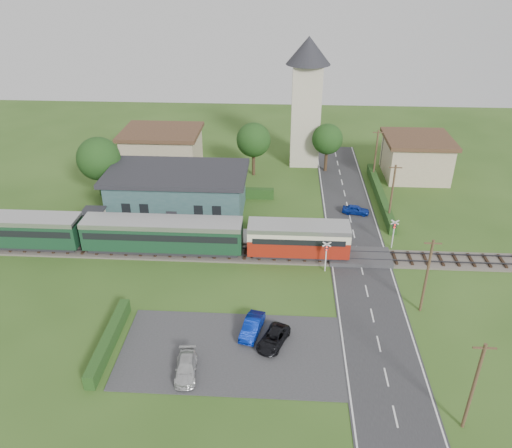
# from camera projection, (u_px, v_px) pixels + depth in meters

# --- Properties ---
(ground) EXTENTS (120.00, 120.00, 0.00)m
(ground) POSITION_uv_depth(u_px,v_px,m) (259.00, 266.00, 48.86)
(ground) COLOR #2D4C19
(railway_track) EXTENTS (76.00, 3.20, 0.49)m
(railway_track) POSITION_uv_depth(u_px,v_px,m) (260.00, 255.00, 50.56)
(railway_track) COLOR #4C443D
(railway_track) RESTS_ON ground
(road) EXTENTS (6.00, 70.00, 0.05)m
(road) POSITION_uv_depth(u_px,v_px,m) (362.00, 270.00, 48.33)
(road) COLOR #28282B
(road) RESTS_ON ground
(car_park) EXTENTS (17.00, 9.00, 0.08)m
(car_park) POSITION_uv_depth(u_px,v_px,m) (231.00, 351.00, 38.40)
(car_park) COLOR #333335
(car_park) RESTS_ON ground
(crossing_deck) EXTENTS (6.20, 3.40, 0.45)m
(crossing_deck) POSITION_uv_depth(u_px,v_px,m) (359.00, 257.00, 49.98)
(crossing_deck) COLOR #333335
(crossing_deck) RESTS_ON ground
(platform) EXTENTS (30.00, 3.00, 0.45)m
(platform) POSITION_uv_depth(u_px,v_px,m) (169.00, 235.00, 53.84)
(platform) COLOR gray
(platform) RESTS_ON ground
(equipment_hut) EXTENTS (2.30, 2.30, 2.55)m
(equipment_hut) POSITION_uv_depth(u_px,v_px,m) (95.00, 221.00, 53.54)
(equipment_hut) COLOR beige
(equipment_hut) RESTS_ON platform
(station_building) EXTENTS (16.00, 9.00, 5.30)m
(station_building) POSITION_uv_depth(u_px,v_px,m) (178.00, 192.00, 57.75)
(station_building) COLOR #3F5E5F
(station_building) RESTS_ON ground
(train) EXTENTS (43.20, 2.90, 3.40)m
(train) POSITION_uv_depth(u_px,v_px,m) (132.00, 233.00, 50.26)
(train) COLOR #232328
(train) RESTS_ON ground
(church_tower) EXTENTS (6.00, 6.00, 17.60)m
(church_tower) POSITION_uv_depth(u_px,v_px,m) (307.00, 93.00, 68.28)
(church_tower) COLOR beige
(church_tower) RESTS_ON ground
(house_west) EXTENTS (10.80, 8.80, 5.50)m
(house_west) POSITION_uv_depth(u_px,v_px,m) (163.00, 149.00, 70.25)
(house_west) COLOR tan
(house_west) RESTS_ON ground
(house_east) EXTENTS (8.80, 8.80, 5.50)m
(house_east) POSITION_uv_depth(u_px,v_px,m) (416.00, 156.00, 67.53)
(house_east) COLOR tan
(house_east) RESTS_ON ground
(hedge_carpark) EXTENTS (0.80, 9.00, 1.20)m
(hedge_carpark) POSITION_uv_depth(u_px,v_px,m) (109.00, 340.00, 38.63)
(hedge_carpark) COLOR #193814
(hedge_carpark) RESTS_ON ground
(hedge_roadside) EXTENTS (0.80, 18.00, 1.20)m
(hedge_roadside) POSITION_uv_depth(u_px,v_px,m) (380.00, 195.00, 61.87)
(hedge_roadside) COLOR #193814
(hedge_roadside) RESTS_ON ground
(hedge_station) EXTENTS (22.00, 0.80, 1.30)m
(hedge_station) POSITION_uv_depth(u_px,v_px,m) (186.00, 192.00, 62.67)
(hedge_station) COLOR #193814
(hedge_station) RESTS_ON ground
(tree_a) EXTENTS (5.20, 5.20, 8.00)m
(tree_a) POSITION_uv_depth(u_px,v_px,m) (99.00, 159.00, 59.63)
(tree_a) COLOR #332316
(tree_a) RESTS_ON ground
(tree_b) EXTENTS (4.60, 4.60, 7.34)m
(tree_b) POSITION_uv_depth(u_px,v_px,m) (254.00, 140.00, 66.75)
(tree_b) COLOR #332316
(tree_b) RESTS_ON ground
(tree_c) EXTENTS (4.20, 4.20, 6.78)m
(tree_c) POSITION_uv_depth(u_px,v_px,m) (327.00, 139.00, 68.15)
(tree_c) COLOR #332316
(tree_c) RESTS_ON ground
(utility_pole_a) EXTENTS (1.40, 0.22, 7.00)m
(utility_pole_a) POSITION_uv_depth(u_px,v_px,m) (474.00, 386.00, 30.60)
(utility_pole_a) COLOR #473321
(utility_pole_a) RESTS_ON ground
(utility_pole_b) EXTENTS (1.40, 0.22, 7.00)m
(utility_pole_b) POSITION_uv_depth(u_px,v_px,m) (427.00, 275.00, 41.12)
(utility_pole_b) COLOR #473321
(utility_pole_b) RESTS_ON ground
(utility_pole_c) EXTENTS (1.40, 0.22, 7.00)m
(utility_pole_c) POSITION_uv_depth(u_px,v_px,m) (392.00, 193.00, 55.16)
(utility_pole_c) COLOR #473321
(utility_pole_c) RESTS_ON ground
(utility_pole_d) EXTENTS (1.40, 0.22, 7.00)m
(utility_pole_d) POSITION_uv_depth(u_px,v_px,m) (376.00, 155.00, 65.68)
(utility_pole_d) COLOR #473321
(utility_pole_d) RESTS_ON ground
(crossing_signal_near) EXTENTS (0.84, 0.28, 3.28)m
(crossing_signal_near) POSITION_uv_depth(u_px,v_px,m) (326.00, 252.00, 47.15)
(crossing_signal_near) COLOR silver
(crossing_signal_near) RESTS_ON ground
(crossing_signal_far) EXTENTS (0.84, 0.28, 3.28)m
(crossing_signal_far) POSITION_uv_depth(u_px,v_px,m) (394.00, 230.00, 50.98)
(crossing_signal_far) COLOR silver
(crossing_signal_far) RESTS_ON ground
(streetlamp_west) EXTENTS (0.30, 0.30, 5.15)m
(streetlamp_west) POSITION_uv_depth(u_px,v_px,m) (102.00, 159.00, 66.11)
(streetlamp_west) COLOR #3F3F47
(streetlamp_west) RESTS_ON ground
(streetlamp_east) EXTENTS (0.30, 0.30, 5.15)m
(streetlamp_east) POSITION_uv_depth(u_px,v_px,m) (383.00, 147.00, 70.25)
(streetlamp_east) COLOR #3F3F47
(streetlamp_east) RESTS_ON ground
(car_on_road) EXTENTS (3.29, 1.82, 1.06)m
(car_on_road) POSITION_uv_depth(u_px,v_px,m) (356.00, 210.00, 58.41)
(car_on_road) COLOR navy
(car_on_road) RESTS_ON road
(car_park_blue) EXTENTS (2.03, 3.84, 1.20)m
(car_park_blue) POSITION_uv_depth(u_px,v_px,m) (252.00, 326.00, 39.96)
(car_park_blue) COLOR navy
(car_park_blue) RESTS_ON car_park
(car_park_silver) EXTENTS (1.85, 3.80, 1.07)m
(car_park_silver) POSITION_uv_depth(u_px,v_px,m) (186.00, 368.00, 36.09)
(car_park_silver) COLOR #BEBEBE
(car_park_silver) RESTS_ON car_park
(car_park_dark) EXTENTS (2.91, 4.01, 1.01)m
(car_park_dark) POSITION_uv_depth(u_px,v_px,m) (273.00, 338.00, 38.85)
(car_park_dark) COLOR black
(car_park_dark) RESTS_ON car_park
(pedestrian_near) EXTENTS (0.74, 0.50, 1.96)m
(pedestrian_near) POSITION_uv_depth(u_px,v_px,m) (225.00, 227.00, 52.95)
(pedestrian_near) COLOR gray
(pedestrian_near) RESTS_ON platform
(pedestrian_far) EXTENTS (0.89, 1.01, 1.72)m
(pedestrian_far) POSITION_uv_depth(u_px,v_px,m) (126.00, 223.00, 53.95)
(pedestrian_far) COLOR gray
(pedestrian_far) RESTS_ON platform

